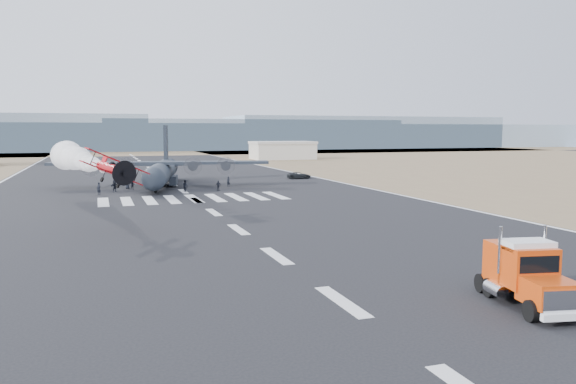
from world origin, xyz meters
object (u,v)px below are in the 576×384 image
aerobatic_biplane (112,169)px  crew_c (153,186)px  semi_truck (525,273)px  crew_b (133,185)px  crew_d (218,186)px  crew_e (127,183)px  transport_aircraft (162,170)px  crew_h (185,186)px  crew_a (228,182)px  crew_g (99,189)px  crew_f (115,186)px  support_vehicle (299,175)px  hangar_right (283,150)px

aerobatic_biplane → crew_c: size_ratio=3.72×
semi_truck → aerobatic_biplane: (-20.31, 30.87, 4.13)m
crew_b → crew_c: bearing=-41.6°
crew_d → crew_e: crew_e is taller
transport_aircraft → crew_e: 6.80m
crew_e → crew_h: (8.28, -7.19, 0.01)m
transport_aircraft → crew_a: (10.54, -4.62, -1.85)m
crew_d → crew_g: (-17.83, -0.16, 0.12)m
crew_c → crew_g: 8.84m
crew_d → crew_f: crew_f is taller
transport_aircraft → crew_b: transport_aircraft is taller
crew_d → support_vehicle: bearing=28.4°
support_vehicle → crew_f: (-35.19, -13.61, 0.28)m
crew_d → crew_b: bearing=141.8°
crew_f → crew_h: bearing=-53.2°
crew_a → crew_d: 6.69m
crew_d → crew_h: 5.13m
crew_b → crew_h: crew_h is taller
crew_h → transport_aircraft: bearing=-6.1°
support_vehicle → crew_b: crew_b is taller
semi_truck → crew_a: (-0.75, 68.84, -0.91)m
semi_truck → crew_d: size_ratio=5.04×
crew_f → crew_a: bearing=-29.3°
support_vehicle → transport_aircraft: bearing=109.5°
transport_aircraft → crew_a: size_ratio=21.37×
crew_b → crew_d: crew_d is taller
crew_g → crew_f: bearing=95.7°
hangar_right → crew_c: bearing=-119.9°
transport_aircraft → support_vehicle: (27.25, 6.37, -2.04)m
support_vehicle → crew_f: crew_f is taller
crew_b → crew_e: crew_e is taller
semi_truck → crew_g: (-21.56, 62.70, -0.83)m
crew_d → crew_f: bearing=155.3°
semi_truck → crew_c: (-13.43, 66.17, -0.95)m
hangar_right → crew_e: hangar_right is taller
support_vehicle → crew_e: (-33.08, -9.38, 0.26)m
semi_truck → aerobatic_biplane: bearing=134.3°
aerobatic_biplane → crew_b: (3.92, 38.10, -5.11)m
crew_b → crew_d: size_ratio=0.96×
crew_c → transport_aircraft: bearing=-161.7°
crew_a → crew_g: (-20.81, -6.15, 0.09)m
crew_h → crew_a: bearing=-75.1°
hangar_right → crew_a: hangar_right is taller
semi_truck → aerobatic_biplane: aerobatic_biplane is taller
aerobatic_biplane → crew_d: aerobatic_biplane is taller
crew_h → hangar_right: bearing=-46.5°
aerobatic_biplane → crew_e: size_ratio=3.30×
hangar_right → support_vehicle: 76.86m
semi_truck → crew_b: (-16.40, 68.97, -0.98)m
semi_truck → transport_aircraft: transport_aircraft is taller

